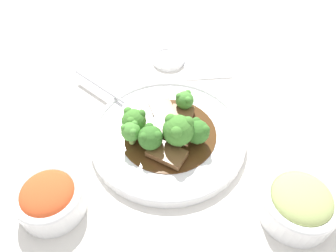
# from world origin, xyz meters

# --- Properties ---
(ground_plane) EXTENTS (4.00, 4.00, 0.00)m
(ground_plane) POSITION_xyz_m (0.00, 0.00, 0.00)
(ground_plane) COLOR silver
(main_plate) EXTENTS (0.27, 0.27, 0.02)m
(main_plate) POSITION_xyz_m (0.00, 0.00, 0.01)
(main_plate) COLOR white
(main_plate) RESTS_ON ground_plane
(beef_strip_0) EXTENTS (0.08, 0.04, 0.02)m
(beef_strip_0) POSITION_xyz_m (0.01, 0.00, 0.03)
(beef_strip_0) COLOR #56331E
(beef_strip_0) RESTS_ON main_plate
(beef_strip_1) EXTENTS (0.05, 0.07, 0.01)m
(beef_strip_1) POSITION_xyz_m (-0.02, -0.02, 0.02)
(beef_strip_1) COLOR brown
(beef_strip_1) RESTS_ON main_plate
(beef_strip_2) EXTENTS (0.05, 0.06, 0.01)m
(beef_strip_2) POSITION_xyz_m (0.01, -0.04, 0.03)
(beef_strip_2) COLOR brown
(beef_strip_2) RESTS_ON main_plate
(beef_strip_3) EXTENTS (0.07, 0.06, 0.01)m
(beef_strip_3) POSITION_xyz_m (0.00, 0.05, 0.02)
(beef_strip_3) COLOR brown
(beef_strip_3) RESTS_ON main_plate
(broccoli_floret_0) EXTENTS (0.03, 0.03, 0.04)m
(broccoli_floret_0) POSITION_xyz_m (-0.03, -0.06, 0.04)
(broccoli_floret_0) COLOR #8EB756
(broccoli_floret_0) RESTS_ON main_plate
(broccoli_floret_1) EXTENTS (0.04, 0.04, 0.04)m
(broccoli_floret_1) POSITION_xyz_m (-0.05, 0.02, 0.04)
(broccoli_floret_1) COLOR #8EB756
(broccoli_floret_1) RESTS_ON main_plate
(broccoli_floret_2) EXTENTS (0.04, 0.04, 0.05)m
(broccoli_floret_2) POSITION_xyz_m (0.06, -0.00, 0.05)
(broccoli_floret_2) COLOR #7FA84C
(broccoli_floret_2) RESTS_ON main_plate
(broccoli_floret_3) EXTENTS (0.03, 0.03, 0.04)m
(broccoli_floret_3) POSITION_xyz_m (0.06, 0.03, 0.05)
(broccoli_floret_3) COLOR #8EB756
(broccoli_floret_3) RESTS_ON main_plate
(broccoli_floret_4) EXTENTS (0.04, 0.04, 0.04)m
(broccoli_floret_4) POSITION_xyz_m (0.03, 0.03, 0.04)
(broccoli_floret_4) COLOR #7FA84C
(broccoli_floret_4) RESTS_ON main_plate
(broccoli_floret_5) EXTENTS (0.05, 0.05, 0.06)m
(broccoli_floret_5) POSITION_xyz_m (-0.02, 0.03, 0.06)
(broccoli_floret_5) COLOR #8EB756
(broccoli_floret_5) RESTS_ON main_plate
(serving_spoon) EXTENTS (0.18, 0.15, 0.01)m
(serving_spoon) POSITION_xyz_m (0.06, -0.05, 0.03)
(serving_spoon) COLOR silver
(serving_spoon) RESTS_ON main_plate
(side_bowl_kimchi) EXTENTS (0.10, 0.10, 0.06)m
(side_bowl_kimchi) POSITION_xyz_m (0.16, 0.14, 0.03)
(side_bowl_kimchi) COLOR white
(side_bowl_kimchi) RESTS_ON ground_plane
(side_bowl_appetizer) EXTENTS (0.11, 0.11, 0.06)m
(side_bowl_appetizer) POSITION_xyz_m (-0.19, 0.13, 0.03)
(side_bowl_appetizer) COLOR white
(side_bowl_appetizer) RESTS_ON ground_plane
(sauce_dish) EXTENTS (0.07, 0.07, 0.01)m
(sauce_dish) POSITION_xyz_m (0.01, -0.22, 0.01)
(sauce_dish) COLOR white
(sauce_dish) RESTS_ON ground_plane
(paper_napkin) EXTENTS (0.11, 0.10, 0.01)m
(paper_napkin) POSITION_xyz_m (-0.07, -0.20, 0.00)
(paper_napkin) COLOR white
(paper_napkin) RESTS_ON ground_plane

